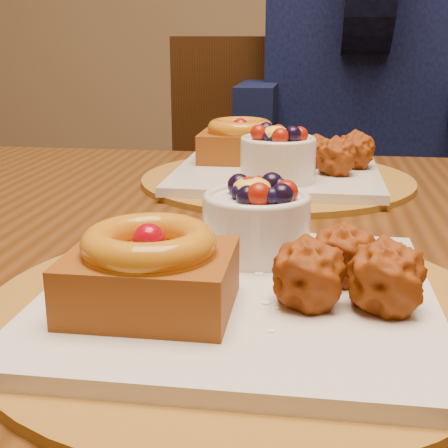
{
  "coord_description": "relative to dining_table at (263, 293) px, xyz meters",
  "views": [
    {
      "loc": [
        -0.01,
        -0.67,
        0.95
      ],
      "look_at": [
        -0.08,
        -0.2,
        0.81
      ],
      "focal_mm": 50.0,
      "sensor_mm": 36.0,
      "label": 1
    }
  ],
  "objects": [
    {
      "name": "chair_far",
      "position": [
        -0.05,
        0.78,
        -0.15
      ],
      "size": [
        0.53,
        0.53,
        0.95
      ],
      "rotation": [
        0.0,
        0.0,
        0.17
      ],
      "color": "black",
      "rests_on": "ground"
    },
    {
      "name": "place_setting_far",
      "position": [
        -0.0,
        0.21,
        0.1
      ],
      "size": [
        0.38,
        0.38,
        0.09
      ],
      "color": "brown",
      "rests_on": "dining_table"
    },
    {
      "name": "diner",
      "position": [
        0.15,
        0.91,
        0.27
      ],
      "size": [
        0.54,
        0.52,
        0.89
      ],
      "rotation": [
        0.0,
        0.0,
        0.3
      ],
      "color": "black",
      "rests_on": "ground"
    },
    {
      "name": "dining_table",
      "position": [
        0.0,
        0.0,
        0.0
      ],
      "size": [
        1.6,
        0.9,
        0.76
      ],
      "color": "#3E200B",
      "rests_on": "ground"
    },
    {
      "name": "place_setting_near",
      "position": [
        -0.0,
        -0.22,
        0.1
      ],
      "size": [
        0.38,
        0.38,
        0.09
      ],
      "color": "brown",
      "rests_on": "dining_table"
    }
  ]
}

